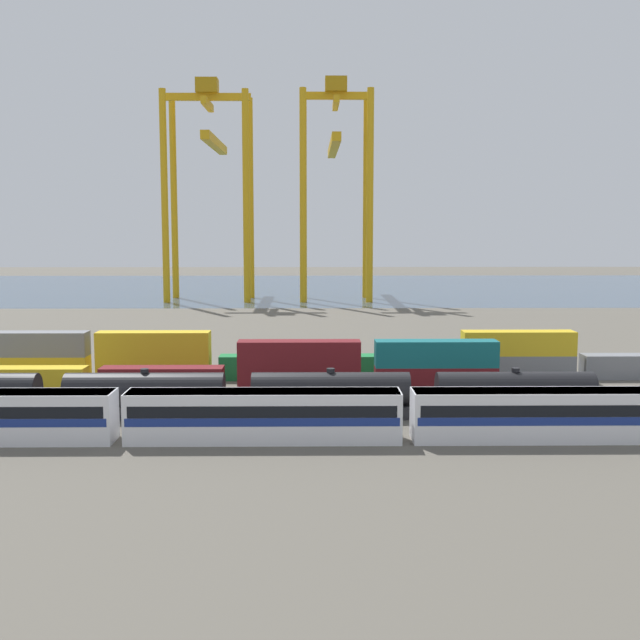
# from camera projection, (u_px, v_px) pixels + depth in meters

# --- Properties ---
(ground_plane) EXTENTS (420.00, 420.00, 0.00)m
(ground_plane) POSITION_uv_depth(u_px,v_px,m) (298.00, 335.00, 118.24)
(ground_plane) COLOR #5B564C
(harbour_water) EXTENTS (400.00, 110.00, 0.01)m
(harbour_water) POSITION_uv_depth(u_px,v_px,m) (303.00, 288.00, 212.56)
(harbour_water) COLOR #384C60
(harbour_water) RESTS_ON ground_plane
(passenger_train) EXTENTS (64.64, 3.14, 3.90)m
(passenger_train) POSITION_uv_depth(u_px,v_px,m) (264.00, 414.00, 59.07)
(passenger_train) COLOR silver
(passenger_train) RESTS_ON ground_plane
(freight_tank_row) EXTENTS (61.42, 2.81, 4.27)m
(freight_tank_row) POSITION_uv_depth(u_px,v_px,m) (238.00, 395.00, 66.55)
(freight_tank_row) COLOR #232326
(freight_tank_row) RESTS_ON ground_plane
(shipping_container_0) EXTENTS (12.10, 2.44, 2.60)m
(shipping_container_0) POSITION_uv_depth(u_px,v_px,m) (25.00, 380.00, 76.39)
(shipping_container_0) COLOR gold
(shipping_container_0) RESTS_ON ground_plane
(shipping_container_1) EXTENTS (12.10, 2.44, 2.60)m
(shipping_container_1) POSITION_uv_depth(u_px,v_px,m) (162.00, 380.00, 76.56)
(shipping_container_1) COLOR maroon
(shipping_container_1) RESTS_ON ground_plane
(shipping_container_2) EXTENTS (12.10, 2.44, 2.60)m
(shipping_container_2) POSITION_uv_depth(u_px,v_px,m) (299.00, 380.00, 76.73)
(shipping_container_2) COLOR maroon
(shipping_container_2) RESTS_ON ground_plane
(shipping_container_3) EXTENTS (12.10, 2.44, 2.60)m
(shipping_container_3) POSITION_uv_depth(u_px,v_px,m) (299.00, 354.00, 76.42)
(shipping_container_3) COLOR maroon
(shipping_container_3) RESTS_ON shipping_container_2
(shipping_container_4) EXTENTS (12.10, 2.44, 2.60)m
(shipping_container_4) POSITION_uv_depth(u_px,v_px,m) (436.00, 379.00, 76.90)
(shipping_container_4) COLOR maroon
(shipping_container_4) RESTS_ON ground_plane
(shipping_container_5) EXTENTS (12.10, 2.44, 2.60)m
(shipping_container_5) POSITION_uv_depth(u_px,v_px,m) (436.00, 353.00, 76.59)
(shipping_container_5) COLOR #146066
(shipping_container_5) RESTS_ON shipping_container_4
(shipping_container_6) EXTENTS (12.10, 2.44, 2.60)m
(shipping_container_6) POSITION_uv_depth(u_px,v_px,m) (32.00, 368.00, 83.28)
(shipping_container_6) COLOR gold
(shipping_container_6) RESTS_ON ground_plane
(shipping_container_7) EXTENTS (12.10, 2.44, 2.60)m
(shipping_container_7) POSITION_uv_depth(u_px,v_px,m) (31.00, 344.00, 82.97)
(shipping_container_7) COLOR slate
(shipping_container_7) RESTS_ON shipping_container_6
(shipping_container_8) EXTENTS (12.10, 2.44, 2.60)m
(shipping_container_8) POSITION_uv_depth(u_px,v_px,m) (154.00, 367.00, 83.44)
(shipping_container_8) COLOR gold
(shipping_container_8) RESTS_ON ground_plane
(shipping_container_9) EXTENTS (12.10, 2.44, 2.60)m
(shipping_container_9) POSITION_uv_depth(u_px,v_px,m) (154.00, 344.00, 83.13)
(shipping_container_9) COLOR gold
(shipping_container_9) RESTS_ON shipping_container_8
(shipping_container_10) EXTENTS (12.10, 2.44, 2.60)m
(shipping_container_10) POSITION_uv_depth(u_px,v_px,m) (276.00, 367.00, 83.60)
(shipping_container_10) COLOR #197538
(shipping_container_10) RESTS_ON ground_plane
(shipping_container_11) EXTENTS (12.10, 2.44, 2.60)m
(shipping_container_11) POSITION_uv_depth(u_px,v_px,m) (397.00, 367.00, 83.77)
(shipping_container_11) COLOR #197538
(shipping_container_11) RESTS_ON ground_plane
(shipping_container_12) EXTENTS (12.10, 2.44, 2.60)m
(shipping_container_12) POSITION_uv_depth(u_px,v_px,m) (517.00, 367.00, 83.93)
(shipping_container_12) COLOR slate
(shipping_container_12) RESTS_ON ground_plane
(shipping_container_13) EXTENTS (12.10, 2.44, 2.60)m
(shipping_container_13) POSITION_uv_depth(u_px,v_px,m) (518.00, 343.00, 83.63)
(shipping_container_13) COLOR gold
(shipping_container_13) RESTS_ON shipping_container_12
(shipping_container_14) EXTENTS (12.10, 2.44, 2.60)m
(shipping_container_14) POSITION_uv_depth(u_px,v_px,m) (638.00, 366.00, 84.10)
(shipping_container_14) COLOR slate
(shipping_container_14) RESTS_ON ground_plane
(gantry_crane_west) EXTENTS (19.32, 37.41, 49.13)m
(gantry_crane_west) POSITION_uv_depth(u_px,v_px,m) (210.00, 167.00, 175.57)
(gantry_crane_west) COLOR gold
(gantry_crane_west) RESTS_ON ground_plane
(gantry_crane_central) EXTENTS (16.18, 41.94, 49.44)m
(gantry_crane_central) POSITION_uv_depth(u_px,v_px,m) (335.00, 167.00, 176.71)
(gantry_crane_central) COLOR gold
(gantry_crane_central) RESTS_ON ground_plane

